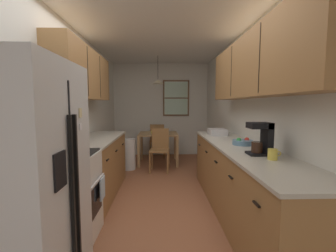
% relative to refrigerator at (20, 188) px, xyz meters
% --- Properties ---
extents(ground_plane, '(12.00, 12.00, 0.00)m').
position_rel_refrigerator_xyz_m(ground_plane, '(0.95, 2.20, -0.85)').
color(ground_plane, '#995B3D').
extents(wall_left, '(0.10, 9.00, 2.55)m').
position_rel_refrigerator_xyz_m(wall_left, '(-0.40, 2.20, 0.42)').
color(wall_left, silver).
rests_on(wall_left, ground).
extents(wall_right, '(0.10, 9.00, 2.55)m').
position_rel_refrigerator_xyz_m(wall_right, '(2.30, 2.20, 0.42)').
color(wall_right, silver).
rests_on(wall_right, ground).
extents(wall_back, '(4.40, 0.10, 2.55)m').
position_rel_refrigerator_xyz_m(wall_back, '(0.95, 4.85, 0.42)').
color(wall_back, silver).
rests_on(wall_back, ground).
extents(ceiling_slab, '(4.40, 9.00, 0.08)m').
position_rel_refrigerator_xyz_m(ceiling_slab, '(0.95, 2.20, 1.74)').
color(ceiling_slab, white).
extents(refrigerator, '(0.73, 0.80, 1.70)m').
position_rel_refrigerator_xyz_m(refrigerator, '(0.00, 0.00, 0.00)').
color(refrigerator, silver).
rests_on(refrigerator, ground).
extents(stove_range, '(0.66, 0.66, 1.10)m').
position_rel_refrigerator_xyz_m(stove_range, '(-0.04, 0.75, -0.38)').
color(stove_range, white).
rests_on(stove_range, ground).
extents(microwave_over_range, '(0.39, 0.60, 0.33)m').
position_rel_refrigerator_xyz_m(microwave_over_range, '(-0.16, 0.75, 0.79)').
color(microwave_over_range, black).
extents(counter_left, '(0.64, 1.78, 0.90)m').
position_rel_refrigerator_xyz_m(counter_left, '(-0.05, 1.96, -0.40)').
color(counter_left, olive).
rests_on(counter_left, ground).
extents(upper_cabinets_left, '(0.33, 1.86, 0.72)m').
position_rel_refrigerator_xyz_m(upper_cabinets_left, '(-0.19, 1.91, 1.01)').
color(upper_cabinets_left, olive).
extents(counter_right, '(0.64, 3.02, 0.90)m').
position_rel_refrigerator_xyz_m(counter_right, '(1.95, 1.24, -0.40)').
color(counter_right, olive).
rests_on(counter_right, ground).
extents(upper_cabinets_right, '(0.33, 2.70, 0.74)m').
position_rel_refrigerator_xyz_m(upper_cabinets_right, '(2.09, 1.19, 1.02)').
color(upper_cabinets_right, olive).
extents(dining_table, '(0.92, 0.81, 0.73)m').
position_rel_refrigerator_xyz_m(dining_table, '(0.88, 3.85, -0.23)').
color(dining_table, '#A87F51').
rests_on(dining_table, ground).
extents(dining_chair_near, '(0.44, 0.44, 0.90)m').
position_rel_refrigerator_xyz_m(dining_chair_near, '(0.93, 3.24, -0.35)').
color(dining_chair_near, olive).
rests_on(dining_chair_near, ground).
extents(dining_chair_far, '(0.43, 0.43, 0.90)m').
position_rel_refrigerator_xyz_m(dining_chair_far, '(0.86, 4.46, -0.35)').
color(dining_chair_far, olive).
rests_on(dining_chair_far, ground).
extents(pendant_light, '(0.26, 0.26, 0.65)m').
position_rel_refrigerator_xyz_m(pendant_light, '(0.88, 3.85, 1.10)').
color(pendant_light, black).
extents(back_window, '(0.73, 0.05, 0.99)m').
position_rel_refrigerator_xyz_m(back_window, '(1.37, 4.78, 0.74)').
color(back_window, brown).
extents(trash_bin, '(0.28, 0.28, 0.67)m').
position_rel_refrigerator_xyz_m(trash_bin, '(0.25, 3.35, -0.52)').
color(trash_bin, white).
rests_on(trash_bin, ground).
extents(storage_canister, '(0.11, 0.11, 0.17)m').
position_rel_refrigerator_xyz_m(storage_canister, '(-0.05, 1.25, 0.13)').
color(storage_canister, '#D84C19').
rests_on(storage_canister, counter_left).
extents(dish_towel, '(0.02, 0.16, 0.24)m').
position_rel_refrigerator_xyz_m(dish_towel, '(0.31, 0.91, -0.35)').
color(dish_towel, silver).
extents(coffee_maker, '(0.22, 0.18, 0.33)m').
position_rel_refrigerator_xyz_m(coffee_maker, '(1.99, 0.74, 0.22)').
color(coffee_maker, black).
rests_on(coffee_maker, counter_right).
extents(mug_by_coffeemaker, '(0.12, 0.09, 0.10)m').
position_rel_refrigerator_xyz_m(mug_by_coffeemaker, '(1.99, 0.53, 0.10)').
color(mug_by_coffeemaker, '#E5CC4C').
rests_on(mug_by_coffeemaker, counter_right).
extents(fruit_bowl, '(0.26, 0.26, 0.09)m').
position_rel_refrigerator_xyz_m(fruit_bowl, '(2.00, 1.32, 0.08)').
color(fruit_bowl, '#597F9E').
rests_on(fruit_bowl, counter_right).
extents(dish_rack, '(0.28, 0.34, 0.10)m').
position_rel_refrigerator_xyz_m(dish_rack, '(1.91, 2.26, 0.10)').
color(dish_rack, silver).
rests_on(dish_rack, counter_right).
extents(table_serving_bowl, '(0.20, 0.20, 0.06)m').
position_rel_refrigerator_xyz_m(table_serving_bowl, '(0.81, 3.81, -0.09)').
color(table_serving_bowl, '#E0D14C').
rests_on(table_serving_bowl, dining_table).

